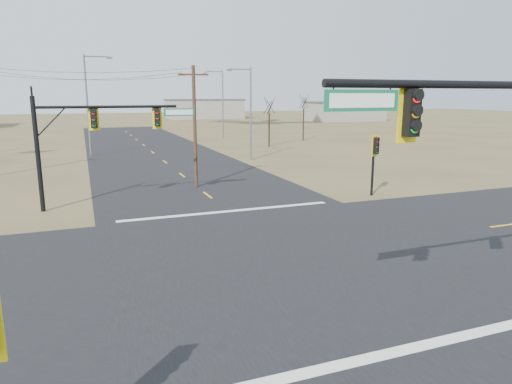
% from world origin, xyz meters
% --- Properties ---
extents(ground, '(320.00, 320.00, 0.00)m').
position_xyz_m(ground, '(0.00, 0.00, 0.00)').
color(ground, brown).
rests_on(ground, ground).
extents(road_ew, '(160.00, 14.00, 0.02)m').
position_xyz_m(road_ew, '(0.00, 0.00, 0.01)').
color(road_ew, black).
rests_on(road_ew, ground).
extents(road_ns, '(14.00, 160.00, 0.02)m').
position_xyz_m(road_ns, '(0.00, 0.00, 0.01)').
color(road_ns, black).
rests_on(road_ns, ground).
extents(stop_bar_near, '(12.00, 0.40, 0.01)m').
position_xyz_m(stop_bar_near, '(0.00, -7.50, 0.03)').
color(stop_bar_near, silver).
rests_on(stop_bar_near, road_ns).
extents(stop_bar_far, '(12.00, 0.40, 0.01)m').
position_xyz_m(stop_bar_far, '(0.00, 7.50, 0.03)').
color(stop_bar_far, silver).
rests_on(stop_bar_far, road_ns).
extents(mast_arm_far, '(8.83, 0.50, 6.28)m').
position_xyz_m(mast_arm_far, '(-6.39, 11.27, 4.56)').
color(mast_arm_far, black).
rests_on(mast_arm_far, ground).
extents(pedestal_signal_ne, '(0.66, 0.56, 3.92)m').
position_xyz_m(pedestal_signal_ne, '(9.89, 8.14, 2.90)').
color(pedestal_signal_ne, black).
rests_on(pedestal_signal_ne, ground).
extents(utility_pole_near, '(2.01, 0.49, 8.27)m').
position_xyz_m(utility_pole_near, '(-0.03, 14.92, 4.34)').
color(utility_pole_near, '#452B1D').
rests_on(utility_pole_near, ground).
extents(streetlight_a, '(2.50, 0.28, 8.96)m').
position_xyz_m(streetlight_a, '(8.16, 26.67, 5.03)').
color(streetlight_a, slate).
rests_on(streetlight_a, ground).
extents(streetlight_b, '(2.78, 0.43, 9.92)m').
position_xyz_m(streetlight_b, '(12.46, 50.60, 5.57)').
color(streetlight_b, slate).
rests_on(streetlight_b, ground).
extents(streetlight_c, '(2.89, 0.28, 10.41)m').
position_xyz_m(streetlight_c, '(-6.32, 35.37, 5.85)').
color(streetlight_c, slate).
rests_on(streetlight_c, ground).
extents(bare_tree_c, '(3.34, 3.34, 6.47)m').
position_xyz_m(bare_tree_c, '(14.56, 36.95, 5.07)').
color(bare_tree_c, black).
rests_on(bare_tree_c, ground).
extents(bare_tree_d, '(3.26, 3.26, 6.84)m').
position_xyz_m(bare_tree_d, '(22.18, 42.70, 5.50)').
color(bare_tree_d, black).
rests_on(bare_tree_d, ground).
extents(warehouse_mid, '(20.00, 12.00, 5.00)m').
position_xyz_m(warehouse_mid, '(25.00, 110.00, 2.50)').
color(warehouse_mid, gray).
rests_on(warehouse_mid, ground).
extents(warehouse_right, '(18.00, 10.00, 4.50)m').
position_xyz_m(warehouse_right, '(55.00, 85.00, 2.25)').
color(warehouse_right, gray).
rests_on(warehouse_right, ground).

